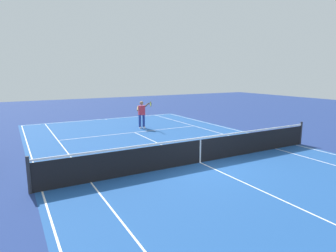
{
  "coord_description": "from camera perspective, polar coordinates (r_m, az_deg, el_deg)",
  "views": [
    {
      "loc": [
        -8.46,
        6.11,
        3.32
      ],
      "look_at": [
        2.96,
        -0.28,
        0.9
      ],
      "focal_mm": 30.62,
      "sensor_mm": 36.0,
      "label": 1
    }
  ],
  "objects": [
    {
      "name": "court_line_markings",
      "position": [
        10.95,
        6.36,
        -7.21
      ],
      "size": [
        23.85,
        11.05,
        0.01
      ],
      "color": "white",
      "rests_on": "ground_plane"
    },
    {
      "name": "ground_plane",
      "position": [
        10.95,
        6.36,
        -7.23
      ],
      "size": [
        60.0,
        60.0,
        0.0
      ],
      "primitive_type": "plane",
      "color": "navy"
    },
    {
      "name": "tennis_ball",
      "position": [
        11.58,
        3.94,
        -6.03
      ],
      "size": [
        0.07,
        0.07,
        0.07
      ],
      "primitive_type": "sphere",
      "color": "#CCE01E",
      "rests_on": "ground_plane"
    },
    {
      "name": "tennis_player_near",
      "position": [
        17.48,
        -5.2,
        2.57
      ],
      "size": [
        1.13,
        0.77,
        1.7
      ],
      "color": "navy",
      "rests_on": "ground_plane"
    },
    {
      "name": "tennis_net",
      "position": [
        10.82,
        6.41,
        -4.75
      ],
      "size": [
        0.1,
        11.7,
        1.08
      ],
      "color": "#2D2D33",
      "rests_on": "ground_plane"
    },
    {
      "name": "court_slab",
      "position": [
        10.95,
        6.36,
        -7.23
      ],
      "size": [
        24.2,
        11.4,
        0.0
      ],
      "primitive_type": "cube",
      "color": "#1E4C93",
      "rests_on": "ground_plane"
    }
  ]
}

